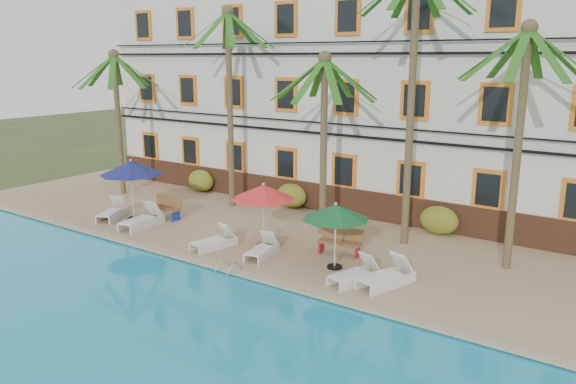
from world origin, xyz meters
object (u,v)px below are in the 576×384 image
Objects in this scene: palm_b at (229,83)px; lounger_f at (387,276)px; lounger_a at (113,211)px; bench_left at (167,207)px; umbrella_blue at (131,168)px; umbrella_green at (336,212)px; palm_a at (117,102)px; lounger_e at (356,273)px; palm_e at (521,114)px; lounger_c at (215,240)px; lounger_d at (262,249)px; pool_ladder at (229,272)px; lounger_b at (142,219)px; bench_right at (340,241)px; palm_c at (324,118)px; umbrella_red at (264,192)px; palm_d at (413,72)px.

palm_b reaches higher than lounger_f.
bench_left reaches higher than lounger_a.
umbrella_blue is 9.69m from umbrella_green.
palm_a is 3.77× the size of lounger_e.
lounger_a is at bearing -166.98° from palm_e.
bench_left is at bearing 158.13° from lounger_c.
palm_a is 12.37m from lounger_d.
palm_a is at bearing 155.80° from pool_ladder.
umbrella_green is 1.18× the size of lounger_e.
lounger_b is 1.32× the size of bench_right.
lounger_f reaches higher than lounger_e.
lounger_b is 9.70m from lounger_e.
palm_c is 4.49× the size of bench_left.
lounger_b is at bearing -151.87° from palm_c.
bench_left is 7.01m from pool_ladder.
lounger_b is at bearing -84.00° from bench_left.
lounger_d is at bearing 176.67° from lounger_e.
umbrella_red is at bearing -5.96° from bench_left.
umbrella_green reaches higher than lounger_a.
lounger_a is 6.09m from lounger_c.
lounger_e is at bearing -46.85° from palm_c.
lounger_c is at bearing -3.42° from lounger_b.
palm_b is 1.14× the size of palm_e.
palm_a is at bearing 159.26° from lounger_c.
pool_ladder is at bearing -138.64° from umbrella_green.
lounger_f is at bearing -73.65° from palm_d.
lounger_e is 2.51m from bench_right.
umbrella_green is 2.93× the size of pool_ladder.
lounger_d is at bearing -153.24° from palm_e.
lounger_e is at bearing -1.05° from lounger_b.
palm_e is 4.16× the size of lounger_e.
umbrella_blue is 1.43× the size of lounger_c.
umbrella_green is at bearing -7.41° from umbrella_red.
palm_b reaches higher than umbrella_green.
umbrella_blue is 9.40m from bench_right.
lounger_d is (-3.43, -4.04, -5.86)m from palm_d.
umbrella_green is 3.08m from lounger_d.
palm_e is at bearing 20.68° from bench_right.
palm_a reaches higher than umbrella_green.
lounger_d is at bearing -40.99° from palm_b.
palm_c is at bearing 21.33° from lounger_a.
lounger_b is 1.19× the size of lounger_d.
palm_b is at bearing 155.84° from lounger_f.
umbrella_green is 1.13× the size of lounger_a.
umbrella_red is at bearing -141.23° from palm_d.
palm_a is 11.50m from palm_c.
palm_d is at bearing 60.03° from pool_ladder.
lounger_b reaches higher than bench_left.
umbrella_green is 1.06× the size of lounger_b.
bench_left is at bearing 96.00° from lounger_b.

